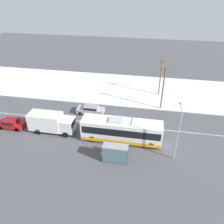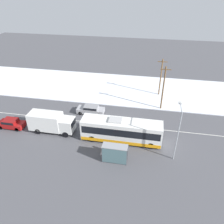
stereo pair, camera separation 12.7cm
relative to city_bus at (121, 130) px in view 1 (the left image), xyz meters
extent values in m
plane|color=#4C4C51|center=(-0.38, 3.57, -1.66)|extent=(120.00, 120.00, 0.00)
cube|color=silver|center=(-0.38, 16.87, -1.60)|extent=(80.00, 14.90, 0.12)
cube|color=silver|center=(-0.38, 3.57, -1.66)|extent=(60.00, 0.12, 0.00)
cube|color=white|center=(0.00, 0.00, 0.06)|extent=(11.17, 2.55, 2.88)
cube|color=black|center=(0.00, 0.00, 0.40)|extent=(10.72, 2.57, 1.10)
cube|color=orange|center=(0.00, 0.00, -1.12)|extent=(11.06, 2.57, 0.52)
cube|color=#B2B2B2|center=(-0.83, 0.00, 1.62)|extent=(1.80, 1.40, 0.24)
cylinder|color=black|center=(4.19, -1.13, -1.16)|extent=(1.00, 0.28, 1.00)
cylinder|color=black|center=(4.19, 1.14, -1.16)|extent=(1.00, 0.28, 1.00)
cylinder|color=black|center=(-3.98, -1.13, -1.16)|extent=(1.00, 0.28, 1.00)
cylinder|color=black|center=(-3.98, 1.14, -1.16)|extent=(1.00, 0.28, 1.00)
cube|color=silver|center=(-11.34, 0.17, 0.10)|extent=(4.79, 2.30, 2.52)
cube|color=silver|center=(-8.00, 0.17, -0.18)|extent=(1.90, 2.18, 1.97)
cube|color=black|center=(-7.07, 0.17, 0.21)|extent=(0.06, 1.96, 0.86)
cylinder|color=black|center=(-8.00, -0.85, -1.21)|extent=(0.90, 0.26, 0.90)
cylinder|color=black|center=(-8.00, 1.19, -1.21)|extent=(0.90, 0.26, 0.90)
cylinder|color=black|center=(-12.30, -0.85, -1.21)|extent=(0.90, 0.26, 0.90)
cylinder|color=black|center=(-12.30, 1.19, -1.21)|extent=(0.90, 0.26, 0.90)
cube|color=#9E9EA3|center=(-6.19, 6.22, -1.06)|extent=(4.61, 1.80, 0.75)
cube|color=gray|center=(-6.08, 6.22, -0.45)|extent=(2.40, 1.66, 0.47)
cube|color=black|center=(-6.08, 6.22, -0.44)|extent=(2.20, 1.69, 0.38)
cylinder|color=black|center=(-7.80, 5.43, -1.34)|extent=(0.64, 0.22, 0.64)
cylinder|color=black|center=(-7.80, 7.01, -1.34)|extent=(0.64, 0.22, 0.64)
cylinder|color=black|center=(-4.49, 5.43, -1.34)|extent=(0.64, 0.22, 0.64)
cylinder|color=black|center=(-4.49, 7.01, -1.34)|extent=(0.64, 0.22, 0.64)
cube|color=maroon|center=(-17.04, -0.05, -1.09)|extent=(4.00, 1.80, 0.69)
cube|color=maroon|center=(-17.14, -0.05, -0.49)|extent=(2.08, 1.66, 0.50)
cube|color=black|center=(-17.14, -0.05, -0.48)|extent=(1.91, 1.69, 0.40)
cylinder|color=black|center=(-15.74, -0.84, -1.34)|extent=(0.64, 0.22, 0.64)
cylinder|color=black|center=(-15.74, 0.74, -1.34)|extent=(0.64, 0.22, 0.64)
cylinder|color=black|center=(-18.44, -0.84, -1.34)|extent=(0.64, 0.22, 0.64)
cylinder|color=black|center=(-18.44, 0.74, -1.34)|extent=(0.64, 0.22, 0.64)
cylinder|color=#23232D|center=(-0.91, -3.07, -1.24)|extent=(0.13, 0.13, 0.84)
cylinder|color=#23232D|center=(-0.65, -3.07, -1.24)|extent=(0.13, 0.13, 0.84)
cube|color=maroon|center=(-0.78, -3.07, -0.47)|extent=(0.44, 0.24, 0.69)
sphere|color=tan|center=(-0.78, -3.07, 0.02)|extent=(0.29, 0.29, 0.29)
cylinder|color=maroon|center=(-1.05, -3.07, -0.51)|extent=(0.11, 0.11, 0.66)
cylinder|color=maroon|center=(-0.51, -3.07, -0.51)|extent=(0.11, 0.11, 0.66)
cube|color=gray|center=(-0.15, -4.28, 0.71)|extent=(3.14, 1.20, 0.06)
cube|color=slate|center=(-0.15, -4.86, -0.46)|extent=(3.02, 0.04, 2.16)
cylinder|color=#474C51|center=(-1.68, -3.72, -0.49)|extent=(0.08, 0.08, 2.34)
cylinder|color=#474C51|center=(1.39, -3.72, -0.49)|extent=(0.08, 0.08, 2.34)
cylinder|color=#474C51|center=(-1.68, -4.84, -0.49)|extent=(0.08, 0.08, 2.34)
cylinder|color=#474C51|center=(1.39, -4.84, -0.49)|extent=(0.08, 0.08, 2.34)
cylinder|color=#9EA3A8|center=(7.13, -2.58, 1.86)|extent=(0.14, 0.14, 7.05)
cylinder|color=#9EA3A8|center=(7.13, -1.32, 5.24)|extent=(0.10, 2.53, 0.10)
cube|color=silver|center=(7.13, -0.06, 5.17)|extent=(0.36, 0.60, 0.16)
cylinder|color=brown|center=(5.57, 9.98, 2.25)|extent=(0.24, 0.24, 7.81)
cube|color=brown|center=(5.57, 9.98, 5.65)|extent=(1.80, 0.12, 0.12)
cylinder|color=brown|center=(5.20, 15.46, 1.97)|extent=(0.24, 0.24, 7.26)
cube|color=brown|center=(5.20, 15.46, 5.10)|extent=(1.80, 0.12, 0.12)
camera|label=1|loc=(3.14, -24.42, 18.01)|focal=35.00mm
camera|label=2|loc=(3.26, -24.39, 18.01)|focal=35.00mm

